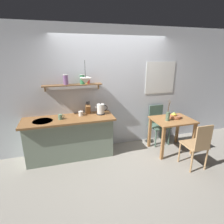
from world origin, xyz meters
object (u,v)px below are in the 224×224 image
object	(u,v)px
dining_chair_far	(158,122)
fruit_bowl	(175,116)
dining_table	(172,125)
coffee_mug_spare	(81,113)
knife_block	(88,109)
twig_vase	(168,116)
electric_kettle	(101,109)
pendant_lamp	(86,81)
coffee_mug_by_sink	(60,117)
dining_chair_near	(197,144)

from	to	relation	value
dining_chair_far	fruit_bowl	bearing A→B (deg)	-68.18
dining_table	coffee_mug_spare	bearing A→B (deg)	167.49
dining_chair_far	knife_block	bearing A→B (deg)	178.50
dining_table	twig_vase	xyz separation A→B (m)	(-0.16, -0.04, 0.25)
fruit_bowl	twig_vase	distance (m)	0.27
electric_kettle	pendant_lamp	distance (m)	0.75
coffee_mug_spare	electric_kettle	bearing A→B (deg)	-1.56
twig_vase	coffee_mug_spare	bearing A→B (deg)	165.14
knife_block	pendant_lamp	distance (m)	0.72
pendant_lamp	coffee_mug_by_sink	bearing A→B (deg)	168.61
dining_chair_far	coffee_mug_by_sink	xyz separation A→B (m)	(-2.28, -0.15, 0.42)
dining_table	fruit_bowl	size ratio (longest dim) A/B	3.39
fruit_bowl	knife_block	xyz separation A→B (m)	(-1.87, 0.46, 0.19)
dining_table	fruit_bowl	bearing A→B (deg)	32.63
dining_chair_near	knife_block	distance (m)	2.28
knife_block	coffee_mug_by_sink	size ratio (longest dim) A/B	2.32
fruit_bowl	pendant_lamp	world-z (taller)	pendant_lamp
coffee_mug_by_sink	coffee_mug_spare	world-z (taller)	coffee_mug_by_sink
twig_vase	pendant_lamp	distance (m)	1.87
fruit_bowl	twig_vase	bearing A→B (deg)	-158.07
knife_block	coffee_mug_spare	size ratio (longest dim) A/B	2.10
dining_table	coffee_mug_by_sink	size ratio (longest dim) A/B	7.01
coffee_mug_by_sink	dining_chair_near	bearing A→B (deg)	-23.63
knife_block	coffee_mug_spare	world-z (taller)	knife_block
dining_chair_near	electric_kettle	xyz separation A→B (m)	(-1.58, 1.15, 0.48)
coffee_mug_spare	knife_block	bearing A→B (deg)	28.44
dining_chair_near	twig_vase	size ratio (longest dim) A/B	2.01
dining_chair_far	pendant_lamp	bearing A→B (deg)	-171.85
knife_block	coffee_mug_by_sink	distance (m)	0.61
dining_table	dining_chair_far	bearing A→B (deg)	99.12
twig_vase	coffee_mug_by_sink	bearing A→B (deg)	170.54
dining_table	pendant_lamp	bearing A→B (deg)	173.17
dining_chair_far	dining_chair_near	bearing A→B (deg)	-83.26
twig_vase	coffee_mug_by_sink	xyz separation A→B (m)	(-2.19, 0.37, 0.07)
twig_vase	coffee_mug_spare	world-z (taller)	twig_vase
electric_kettle	pendant_lamp	bearing A→B (deg)	-148.74
dining_table	coffee_mug_by_sink	xyz separation A→B (m)	(-2.35, 0.32, 0.32)
coffee_mug_by_sink	dining_table	bearing A→B (deg)	-7.83
coffee_mug_spare	pendant_lamp	bearing A→B (deg)	-65.02
dining_table	coffee_mug_by_sink	world-z (taller)	coffee_mug_by_sink
coffee_mug_spare	twig_vase	bearing A→B (deg)	-14.86
knife_block	fruit_bowl	bearing A→B (deg)	-13.84
twig_vase	electric_kettle	distance (m)	1.44
coffee_mug_spare	coffee_mug_by_sink	bearing A→B (deg)	-165.68
twig_vase	coffee_mug_spare	distance (m)	1.84
dining_chair_near	dining_chair_far	xyz separation A→B (m)	(-0.14, 1.21, -0.00)
dining_chair_far	coffee_mug_by_sink	distance (m)	2.32
dining_chair_near	coffee_mug_by_sink	size ratio (longest dim) A/B	7.59
fruit_bowl	pendant_lamp	bearing A→B (deg)	175.19
dining_chair_far	electric_kettle	world-z (taller)	electric_kettle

